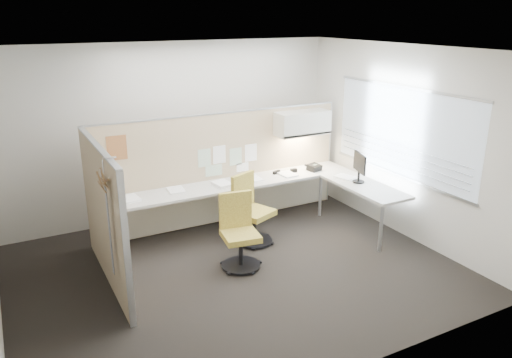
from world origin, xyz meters
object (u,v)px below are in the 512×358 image
desk (257,190)px  phone (314,168)px  chair_right (251,212)px  monitor (359,166)px  chair_left (239,234)px

desk → phone: (1.11, 0.09, 0.18)m
chair_right → monitor: monitor is taller
desk → phone: 1.13m
desk → chair_left: bearing=-128.8°
chair_left → phone: size_ratio=3.84×
chair_right → desk: bearing=29.7°
desk → monitor: size_ratio=8.75×
chair_left → monitor: size_ratio=2.13×
desk → chair_right: (-0.34, -0.44, -0.13)m
chair_right → monitor: (1.71, -0.29, 0.53)m
monitor → phone: size_ratio=1.80×
desk → monitor: 1.60m
chair_right → phone: size_ratio=3.95×
desk → chair_right: bearing=-128.0°
chair_left → chair_right: chair_right is taller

